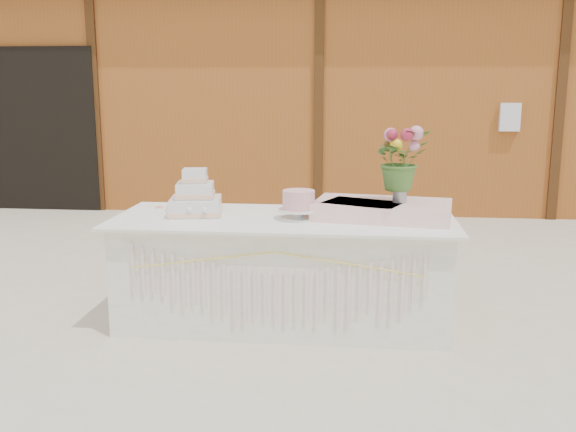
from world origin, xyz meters
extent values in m
plane|color=beige|center=(0.00, 0.00, 0.00)|extent=(80.00, 80.00, 0.00)
cube|color=#93481F|center=(0.00, 6.00, 1.50)|extent=(12.00, 4.00, 3.00)
cube|color=black|center=(-4.20, 3.98, 1.10)|extent=(2.40, 0.08, 2.20)
cube|color=white|center=(0.00, 0.00, 0.38)|extent=(2.28, 0.88, 0.75)
cube|color=white|center=(0.00, 0.00, 0.76)|extent=(2.40, 1.00, 0.02)
cube|color=silver|center=(-0.64, 0.05, 0.83)|extent=(0.40, 0.40, 0.12)
cube|color=#F6B99B|center=(-0.64, 0.05, 0.79)|extent=(0.42, 0.42, 0.03)
cube|color=silver|center=(-0.64, 0.05, 0.95)|extent=(0.29, 0.29, 0.11)
cube|color=#F6B99B|center=(-0.64, 0.05, 0.92)|extent=(0.30, 0.30, 0.03)
cube|color=silver|center=(-0.64, 0.05, 1.05)|extent=(0.19, 0.19, 0.10)
cube|color=#F6B99B|center=(-0.64, 0.05, 1.03)|extent=(0.20, 0.20, 0.03)
cylinder|color=white|center=(0.11, -0.06, 0.78)|extent=(0.24, 0.24, 0.02)
cylinder|color=white|center=(0.11, -0.06, 0.81)|extent=(0.07, 0.07, 0.05)
cylinder|color=white|center=(0.11, -0.06, 0.84)|extent=(0.28, 0.28, 0.01)
cylinder|color=#E3A4A4|center=(0.11, -0.06, 0.91)|extent=(0.22, 0.22, 0.13)
cube|color=#FFD1CD|center=(0.69, 0.05, 0.83)|extent=(1.01, 0.68, 0.12)
cylinder|color=#A5A6AA|center=(0.81, 0.04, 0.95)|extent=(0.10, 0.10, 0.13)
imported|color=#406829|center=(0.81, 0.04, 1.23)|extent=(0.47, 0.44, 0.42)
camera|label=1|loc=(0.51, -4.40, 1.68)|focal=40.00mm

